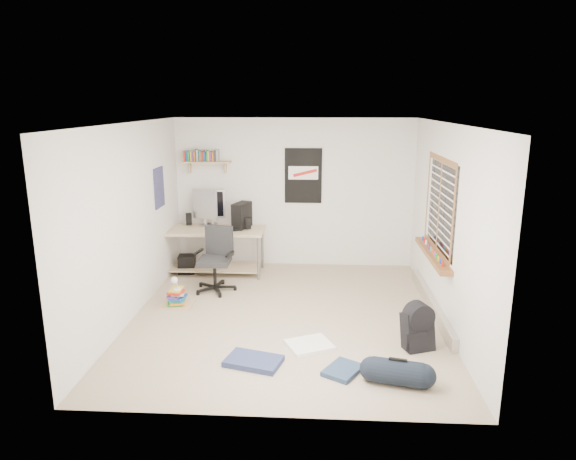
# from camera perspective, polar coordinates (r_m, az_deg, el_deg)

# --- Properties ---
(floor) EXTENTS (4.00, 4.50, 0.01)m
(floor) POSITION_cam_1_polar(r_m,az_deg,el_deg) (6.88, -0.20, -9.55)
(floor) COLOR gray
(floor) RESTS_ON ground
(ceiling) EXTENTS (4.00, 4.50, 0.01)m
(ceiling) POSITION_cam_1_polar(r_m,az_deg,el_deg) (6.31, -0.22, 11.83)
(ceiling) COLOR white
(ceiling) RESTS_ON ground
(back_wall) EXTENTS (4.00, 0.01, 2.50)m
(back_wall) POSITION_cam_1_polar(r_m,az_deg,el_deg) (8.69, 0.71, 4.11)
(back_wall) COLOR silver
(back_wall) RESTS_ON ground
(left_wall) EXTENTS (0.01, 4.50, 2.50)m
(left_wall) POSITION_cam_1_polar(r_m,az_deg,el_deg) (6.90, -17.08, 0.86)
(left_wall) COLOR silver
(left_wall) RESTS_ON ground
(right_wall) EXTENTS (0.01, 4.50, 2.50)m
(right_wall) POSITION_cam_1_polar(r_m,az_deg,el_deg) (6.67, 17.26, 0.41)
(right_wall) COLOR silver
(right_wall) RESTS_ON ground
(desk) EXTENTS (1.68, 0.76, 0.76)m
(desk) POSITION_cam_1_polar(r_m,az_deg,el_deg) (8.51, -8.25, -2.38)
(desk) COLOR tan
(desk) RESTS_ON floor
(monitor_left) EXTENTS (0.45, 0.26, 0.49)m
(monitor_left) POSITION_cam_1_polar(r_m,az_deg,el_deg) (8.60, -9.19, 2.14)
(monitor_left) COLOR #A8A9AE
(monitor_left) RESTS_ON desk
(monitor_right) EXTENTS (0.44, 0.17, 0.47)m
(monitor_right) POSITION_cam_1_polar(r_m,az_deg,el_deg) (8.65, -8.40, 2.20)
(monitor_right) COLOR #AFAEB4
(monitor_right) RESTS_ON desk
(pc_tower) EXTENTS (0.30, 0.43, 0.41)m
(pc_tower) POSITION_cam_1_polar(r_m,az_deg,el_deg) (8.36, -5.15, 1.65)
(pc_tower) COLOR black
(pc_tower) RESTS_ON desk
(keyboard) EXTENTS (0.42, 0.21, 0.02)m
(keyboard) POSITION_cam_1_polar(r_m,az_deg,el_deg) (8.26, -6.55, 0.08)
(keyboard) COLOR black
(keyboard) RESTS_ON desk
(speaker_left) EXTENTS (0.12, 0.12, 0.19)m
(speaker_left) POSITION_cam_1_polar(r_m,az_deg,el_deg) (8.72, -10.96, 1.23)
(speaker_left) COLOR black
(speaker_left) RESTS_ON desk
(speaker_right) EXTENTS (0.11, 0.11, 0.18)m
(speaker_right) POSITION_cam_1_polar(r_m,az_deg,el_deg) (8.31, -4.49, 0.78)
(speaker_right) COLOR black
(speaker_right) RESTS_ON desk
(office_chair) EXTENTS (0.75, 0.75, 0.97)m
(office_chair) POSITION_cam_1_polar(r_m,az_deg,el_deg) (7.66, -8.19, -3.25)
(office_chair) COLOR black
(office_chair) RESTS_ON floor
(wall_shelf) EXTENTS (0.80, 0.22, 0.24)m
(wall_shelf) POSITION_cam_1_polar(r_m,az_deg,el_deg) (8.69, -9.00, 7.47)
(wall_shelf) COLOR tan
(wall_shelf) RESTS_ON back_wall
(poster_back_wall) EXTENTS (0.62, 0.03, 0.92)m
(poster_back_wall) POSITION_cam_1_polar(r_m,az_deg,el_deg) (8.61, 1.71, 6.04)
(poster_back_wall) COLOR black
(poster_back_wall) RESTS_ON back_wall
(poster_left_wall) EXTENTS (0.02, 0.42, 0.60)m
(poster_left_wall) POSITION_cam_1_polar(r_m,az_deg,el_deg) (7.96, -14.12, 4.59)
(poster_left_wall) COLOR navy
(poster_left_wall) RESTS_ON left_wall
(window) EXTENTS (0.10, 1.50, 1.26)m
(window) POSITION_cam_1_polar(r_m,az_deg,el_deg) (6.90, 16.35, 2.62)
(window) COLOR brown
(window) RESTS_ON right_wall
(baseboard_heater) EXTENTS (0.08, 2.50, 0.18)m
(baseboard_heater) POSITION_cam_1_polar(r_m,az_deg,el_deg) (7.28, 15.65, -7.93)
(baseboard_heater) COLOR #B7B2A8
(baseboard_heater) RESTS_ON floor
(backpack) EXTENTS (0.41, 0.37, 0.44)m
(backpack) POSITION_cam_1_polar(r_m,az_deg,el_deg) (6.16, 14.19, -10.88)
(backpack) COLOR black
(backpack) RESTS_ON floor
(duffel_bag) EXTENTS (0.31, 0.31, 0.51)m
(duffel_bag) POSITION_cam_1_polar(r_m,az_deg,el_deg) (5.41, 12.06, -15.12)
(duffel_bag) COLOR black
(duffel_bag) RESTS_ON floor
(tshirt) EXTENTS (0.62, 0.58, 0.04)m
(tshirt) POSITION_cam_1_polar(r_m,az_deg,el_deg) (6.08, 2.39, -12.65)
(tshirt) COLOR white
(tshirt) RESTS_ON floor
(jeans_a) EXTENTS (0.67, 0.52, 0.06)m
(jeans_a) POSITION_cam_1_polar(r_m,az_deg,el_deg) (5.73, -3.84, -14.34)
(jeans_a) COLOR navy
(jeans_a) RESTS_ON floor
(jeans_b) EXTENTS (0.48, 0.51, 0.05)m
(jeans_b) POSITION_cam_1_polar(r_m,az_deg,el_deg) (5.59, 6.11, -15.23)
(jeans_b) COLOR navy
(jeans_b) RESTS_ON floor
(book_stack) EXTENTS (0.56, 0.51, 0.31)m
(book_stack) POSITION_cam_1_polar(r_m,az_deg,el_deg) (7.34, -12.32, -7.03)
(book_stack) COLOR brown
(book_stack) RESTS_ON floor
(desk_lamp) EXTENTS (0.16, 0.20, 0.18)m
(desk_lamp) POSITION_cam_1_polar(r_m,az_deg,el_deg) (7.24, -12.30, -5.40)
(desk_lamp) COLOR white
(desk_lamp) RESTS_ON book_stack
(subwoofer) EXTENTS (0.30, 0.30, 0.30)m
(subwoofer) POSITION_cam_1_polar(r_m,az_deg,el_deg) (8.66, -11.16, -3.75)
(subwoofer) COLOR black
(subwoofer) RESTS_ON floor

